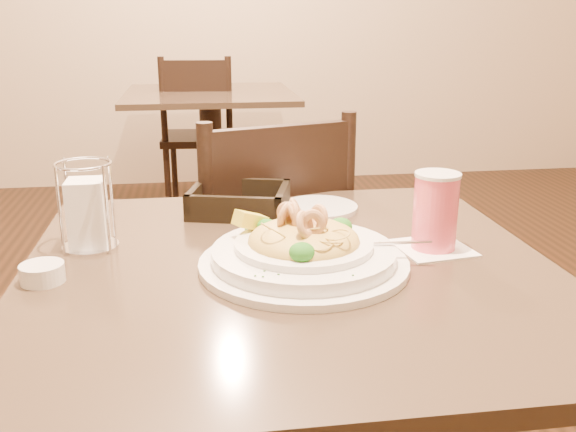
{
  "coord_description": "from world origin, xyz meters",
  "views": [
    {
      "loc": [
        -0.15,
        -1.01,
        1.15
      ],
      "look_at": [
        0.0,
        0.02,
        0.82
      ],
      "focal_mm": 40.0,
      "sensor_mm": 36.0,
      "label": 1
    }
  ],
  "objects": [
    {
      "name": "main_table",
      "position": [
        0.0,
        0.0,
        0.51
      ],
      "size": [
        0.9,
        0.9,
        0.74
      ],
      "color": "black",
      "rests_on": "ground"
    },
    {
      "name": "pasta_bowl",
      "position": [
        0.02,
        -0.02,
        0.78
      ],
      "size": [
        0.39,
        0.35,
        0.11
      ],
      "rotation": [
        0.0,
        0.0,
        -0.33
      ],
      "color": "white",
      "rests_on": "main_table"
    },
    {
      "name": "drink_glass",
      "position": [
        0.27,
        0.04,
        0.81
      ],
      "size": [
        0.14,
        0.14,
        0.14
      ],
      "rotation": [
        0.0,
        0.0,
        0.15
      ],
      "color": "white",
      "rests_on": "main_table"
    },
    {
      "name": "dining_chair_far",
      "position": [
        -0.13,
        2.71,
        0.5
      ],
      "size": [
        0.45,
        0.45,
        0.93
      ],
      "rotation": [
        0.0,
        0.0,
        3.06
      ],
      "color": "black",
      "rests_on": "ground"
    },
    {
      "name": "background_table",
      "position": [
        -0.06,
        2.53,
        0.51
      ],
      "size": [
        0.9,
        0.9,
        0.74
      ],
      "rotation": [
        0.0,
        0.0,
        -0.0
      ],
      "color": "black",
      "rests_on": "ground"
    },
    {
      "name": "butter_ramekin",
      "position": [
        -0.4,
        -0.02,
        0.76
      ],
      "size": [
        0.09,
        0.09,
        0.03
      ],
      "primitive_type": "cylinder",
      "rotation": [
        0.0,
        0.0,
        -0.34
      ],
      "color": "white",
      "rests_on": "main_table"
    },
    {
      "name": "bread_basket",
      "position": [
        -0.06,
        0.31,
        0.76
      ],
      "size": [
        0.24,
        0.21,
        0.06
      ],
      "rotation": [
        0.0,
        0.0,
        -0.26
      ],
      "color": "black",
      "rests_on": "main_table"
    },
    {
      "name": "side_plate",
      "position": [
        0.11,
        0.3,
        0.75
      ],
      "size": [
        0.22,
        0.22,
        0.01
      ],
      "primitive_type": "cylinder",
      "rotation": [
        0.0,
        0.0,
        -0.38
      ],
      "color": "white",
      "rests_on": "main_table"
    },
    {
      "name": "dining_chair_near",
      "position": [
        0.0,
        0.55,
        0.5
      ],
      "size": [
        0.53,
        0.53,
        0.93
      ],
      "rotation": [
        0.0,
        0.0,
        3.44
      ],
      "color": "black",
      "rests_on": "ground"
    },
    {
      "name": "napkin_caddy",
      "position": [
        -0.35,
        0.13,
        0.81
      ],
      "size": [
        0.1,
        0.1,
        0.16
      ],
      "rotation": [
        0.0,
        0.0,
        -0.04
      ],
      "color": "silver",
      "rests_on": "main_table"
    }
  ]
}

